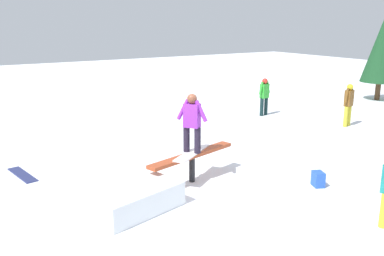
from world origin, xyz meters
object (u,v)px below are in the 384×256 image
object	(u,v)px
bystander_green	(264,95)
loose_snowboard_navy	(22,175)
backpack_on_snow	(318,179)
main_rider_on_rail	(192,124)
bystander_brown	(349,103)
pine_tree_near	(382,49)
rail_feature	(192,157)

from	to	relation	value
bystander_green	loose_snowboard_navy	xyz separation A→B (m)	(-9.39, -1.99, -0.81)
bystander_green	backpack_on_snow	xyz separation A→B (m)	(-3.86, -6.26, -0.65)
main_rider_on_rail	loose_snowboard_navy	bearing A→B (deg)	108.52
main_rider_on_rail	bystander_brown	bearing A→B (deg)	-21.51
main_rider_on_rail	loose_snowboard_navy	xyz separation A→B (m)	(-3.27, 2.52, -1.36)
loose_snowboard_navy	bystander_green	bearing A→B (deg)	92.70
pine_tree_near	rail_feature	bearing A→B (deg)	-161.73
main_rider_on_rail	bystander_brown	xyz separation A→B (m)	(7.45, 1.63, -0.53)
main_rider_on_rail	backpack_on_snow	size ratio (longest dim) A/B	4.06
bystander_green	pine_tree_near	size ratio (longest dim) A/B	0.38
bystander_green	pine_tree_near	distance (m)	6.90
main_rider_on_rail	bystander_green	world-z (taller)	main_rider_on_rail
bystander_brown	pine_tree_near	xyz separation A→B (m)	(5.39, 2.61, 1.50)
pine_tree_near	backpack_on_snow	bearing A→B (deg)	-150.49
rail_feature	bystander_brown	world-z (taller)	bystander_brown
pine_tree_near	bystander_brown	bearing A→B (deg)	-154.17
rail_feature	main_rider_on_rail	size ratio (longest dim) A/B	1.83
bystander_brown	pine_tree_near	distance (m)	6.17
pine_tree_near	bystander_green	bearing A→B (deg)	177.65
rail_feature	pine_tree_near	world-z (taller)	pine_tree_near
backpack_on_snow	main_rider_on_rail	bearing A→B (deg)	-103.88
bystander_green	bystander_brown	distance (m)	3.18
backpack_on_snow	rail_feature	bearing A→B (deg)	-103.88
bystander_green	backpack_on_snow	distance (m)	7.39
loose_snowboard_navy	pine_tree_near	size ratio (longest dim) A/B	0.34
main_rider_on_rail	bystander_brown	world-z (taller)	main_rider_on_rail
main_rider_on_rail	backpack_on_snow	world-z (taller)	main_rider_on_rail
main_rider_on_rail	backpack_on_snow	xyz separation A→B (m)	(2.26, -1.75, -1.20)
main_rider_on_rail	bystander_green	size ratio (longest dim) A/B	0.95
bystander_green	loose_snowboard_navy	world-z (taller)	bystander_green
backpack_on_snow	pine_tree_near	xyz separation A→B (m)	(10.58, 5.99, 2.17)
bystander_brown	loose_snowboard_navy	xyz separation A→B (m)	(-10.73, 0.89, -0.83)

